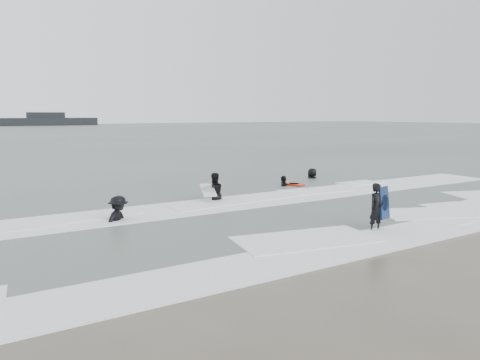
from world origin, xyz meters
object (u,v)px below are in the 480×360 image
surfer_breaker (119,223)px  surfer_right_near (284,187)px  surfer_centre (376,232)px  surfer_wading (214,202)px  surfer_right_far (312,179)px  vessel_horizon (46,121)px

surfer_breaker → surfer_right_near: bearing=-18.0°
surfer_centre → surfer_wading: 6.93m
surfer_right_near → surfer_right_far: (2.89, 1.31, 0.00)m
surfer_wading → vessel_horizon: vessel_horizon is taller
surfer_breaker → surfer_right_far: 12.75m
surfer_right_far → vessel_horizon: bearing=-102.3°
vessel_horizon → surfer_right_near: bearing=-94.8°
surfer_centre → surfer_right_far: (5.78, 9.68, 0.00)m
surfer_centre → surfer_breaker: 8.00m
surfer_breaker → vessel_horizon: vessel_horizon is taller
surfer_centre → surfer_right_far: surfer_right_far is taller
surfer_wading → surfer_right_near: 5.00m
surfer_centre → surfer_breaker: size_ratio=0.85×
surfer_centre → vessel_horizon: 141.84m
surfer_breaker → vessel_horizon: size_ratio=0.06×
surfer_wading → vessel_horizon: size_ratio=0.06×
surfer_centre → surfer_right_near: surfer_right_near is taller
surfer_right_far → surfer_centre: bearing=50.4°
surfer_breaker → surfer_right_near: (9.02, 3.24, 0.00)m
surfer_wading → surfer_right_far: (7.59, 2.99, 0.00)m
surfer_right_near → surfer_centre: bearing=33.2°
surfer_wading → surfer_right_near: size_ratio=1.01×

